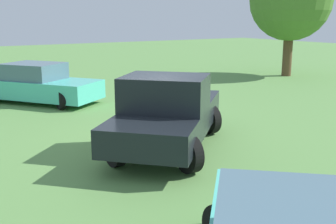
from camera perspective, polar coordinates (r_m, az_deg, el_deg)
ground_plane at (r=10.55m, az=-2.21°, el=-4.43°), size 80.00×80.00×0.00m
pickup_truck at (r=9.92m, az=-0.17°, el=0.09°), size 4.68×4.77×1.82m
sedan_near at (r=16.38m, az=-17.32°, el=3.63°), size 4.78×4.14×1.46m
tree_far_center at (r=23.58m, az=16.47°, el=14.48°), size 4.30×4.30×6.18m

